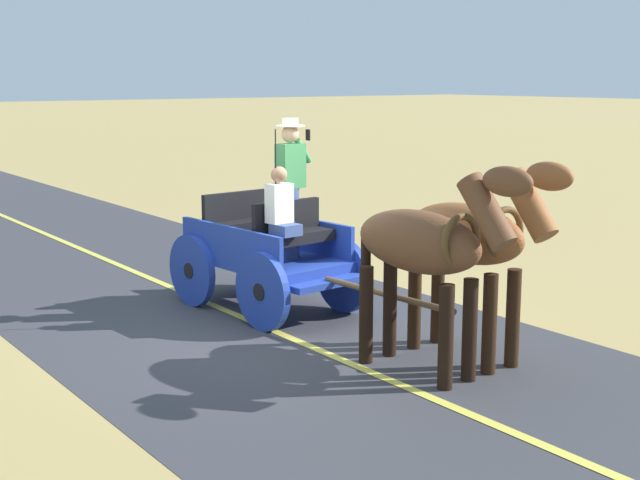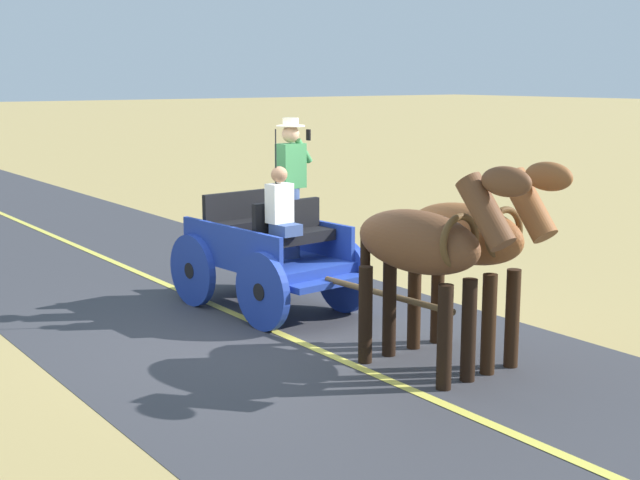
# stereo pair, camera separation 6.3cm
# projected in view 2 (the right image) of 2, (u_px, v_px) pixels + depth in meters

# --- Properties ---
(ground_plane) EXTENTS (200.00, 200.00, 0.00)m
(ground_plane) POSITION_uv_depth(u_px,v_px,m) (273.00, 331.00, 10.55)
(ground_plane) COLOR tan
(road_surface) EXTENTS (5.41, 160.00, 0.01)m
(road_surface) POSITION_uv_depth(u_px,v_px,m) (273.00, 331.00, 10.55)
(road_surface) COLOR #38383D
(road_surface) RESTS_ON ground
(road_centre_stripe) EXTENTS (0.12, 160.00, 0.00)m
(road_centre_stripe) POSITION_uv_depth(u_px,v_px,m) (273.00, 330.00, 10.55)
(road_centre_stripe) COLOR #DBCC4C
(road_centre_stripe) RESTS_ON road_surface
(horse_drawn_carriage) EXTENTS (1.61, 4.52, 2.50)m
(horse_drawn_carriage) POSITION_uv_depth(u_px,v_px,m) (271.00, 249.00, 11.37)
(horse_drawn_carriage) COLOR #1E3899
(horse_drawn_carriage) RESTS_ON ground
(horse_near_side) EXTENTS (0.62, 2.13, 2.21)m
(horse_near_side) POSITION_uv_depth(u_px,v_px,m) (472.00, 239.00, 9.24)
(horse_near_side) COLOR brown
(horse_near_side) RESTS_ON ground
(horse_off_side) EXTENTS (0.72, 2.14, 2.21)m
(horse_off_side) POSITION_uv_depth(u_px,v_px,m) (425.00, 248.00, 8.78)
(horse_off_side) COLOR brown
(horse_off_side) RESTS_ON ground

